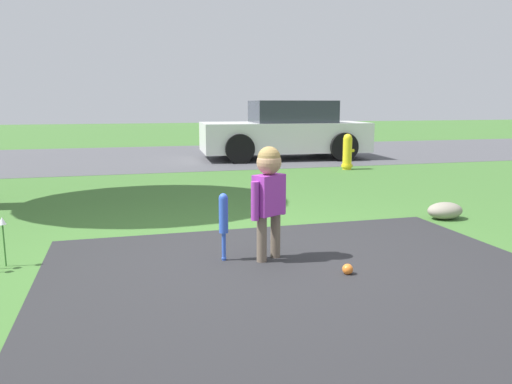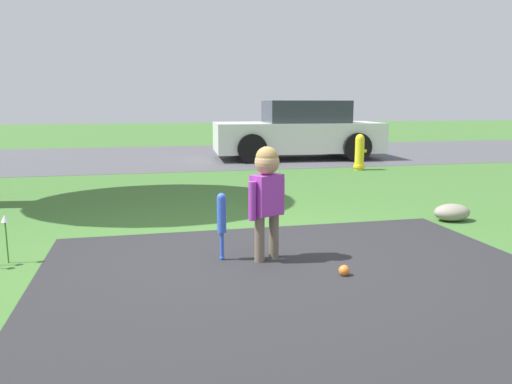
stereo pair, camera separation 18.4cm
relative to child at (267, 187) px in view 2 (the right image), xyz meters
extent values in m
plane|color=#3D6B2D|center=(-0.20, 0.07, -0.62)|extent=(60.00, 60.00, 0.00)
cube|color=#4C4C51|center=(-0.20, 8.59, -0.62)|extent=(40.00, 6.00, 0.01)
cylinder|color=#6B5B4C|center=(-0.07, -0.04, -0.42)|extent=(0.08, 0.08, 0.39)
cylinder|color=#6B5B4C|center=(0.07, 0.04, -0.42)|extent=(0.08, 0.08, 0.39)
cube|color=purple|center=(0.00, 0.00, -0.06)|extent=(0.30, 0.26, 0.33)
cylinder|color=purple|center=(-0.14, -0.08, -0.09)|extent=(0.06, 0.06, 0.32)
cylinder|color=purple|center=(0.14, 0.08, -0.09)|extent=(0.06, 0.06, 0.32)
sphere|color=tan|center=(0.00, 0.00, 0.21)|extent=(0.20, 0.20, 0.20)
sphere|color=#997A47|center=(0.00, 0.00, 0.24)|extent=(0.19, 0.19, 0.19)
sphere|color=blue|center=(-0.37, 0.07, -0.60)|extent=(0.04, 0.04, 0.04)
cylinder|color=blue|center=(-0.37, 0.07, -0.50)|extent=(0.03, 0.03, 0.24)
cylinder|color=blue|center=(-0.37, 0.07, -0.23)|extent=(0.08, 0.08, 0.30)
sphere|color=blue|center=(-0.37, 0.07, -0.08)|extent=(0.07, 0.07, 0.07)
sphere|color=orange|center=(0.48, -0.52, -0.58)|extent=(0.08, 0.08, 0.08)
cylinder|color=yellow|center=(3.19, 5.17, -0.31)|extent=(0.18, 0.18, 0.62)
sphere|color=yellow|center=(3.19, 5.17, 0.00)|extent=(0.17, 0.17, 0.17)
cylinder|color=yellow|center=(3.19, 5.17, -0.54)|extent=(0.22, 0.22, 0.05)
cylinder|color=yellow|center=(3.29, 5.17, -0.25)|extent=(0.08, 0.06, 0.06)
cube|color=silver|center=(2.61, 7.42, -0.10)|extent=(3.97, 1.90, 0.68)
cube|color=#2D333D|center=(2.80, 7.41, 0.49)|extent=(1.95, 1.56, 0.51)
cylinder|color=black|center=(1.36, 6.68, -0.30)|extent=(0.66, 0.22, 0.65)
cylinder|color=black|center=(1.47, 8.33, -0.30)|extent=(0.66, 0.22, 0.65)
cylinder|color=black|center=(3.75, 6.52, -0.30)|extent=(0.66, 0.22, 0.65)
cylinder|color=black|center=(3.86, 8.16, -0.30)|extent=(0.66, 0.22, 0.65)
cylinder|color=#38702D|center=(-2.10, 0.40, -0.45)|extent=(0.01, 0.01, 0.35)
cone|color=silver|center=(-2.10, 0.40, -0.24)|extent=(0.06, 0.06, 0.06)
ellipsoid|color=gray|center=(2.36, 0.91, -0.52)|extent=(0.42, 0.29, 0.19)
camera|label=1|loc=(-1.17, -3.86, 0.68)|focal=35.00mm
camera|label=2|loc=(-0.99, -3.90, 0.68)|focal=35.00mm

